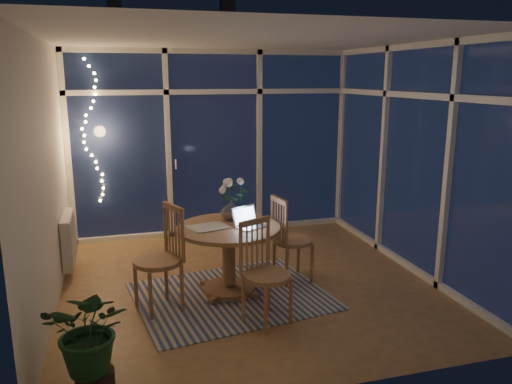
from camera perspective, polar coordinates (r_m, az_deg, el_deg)
floor at (r=5.61m, az=-0.62°, el=-10.40°), size 4.00×4.00×0.00m
ceiling at (r=5.16m, az=-0.70°, el=17.14°), size 4.00×4.00×0.00m
wall_back at (r=7.16m, az=-4.82°, el=5.53°), size 4.00×0.04×2.60m
wall_front at (r=3.39m, az=8.15°, el=-3.10°), size 4.00×0.04×2.60m
wall_left at (r=5.10m, az=-22.92°, el=1.48°), size 0.04×4.00×2.60m
wall_right at (r=6.05m, az=17.99°, el=3.56°), size 0.04×4.00×2.60m
window_wall_back at (r=7.12m, az=-4.76°, el=5.49°), size 4.00×0.10×2.60m
window_wall_right at (r=6.03m, az=17.67°, el=3.55°), size 0.10×4.00×2.60m
radiator at (r=6.18m, az=-20.65°, el=-5.06°), size 0.10×0.70×0.58m
fairy_lights at (r=6.89m, az=-18.34°, el=6.51°), size 0.24×0.10×1.85m
garden_patio at (r=10.39m, az=-5.11°, el=0.27°), size 12.00×6.00×0.10m
garden_fence at (r=10.64m, az=-8.38°, el=5.74°), size 11.00×0.08×1.80m
neighbour_roof at (r=13.57m, az=-8.97°, el=12.78°), size 7.00×3.00×2.20m
garden_shrubs at (r=8.57m, az=-11.75°, el=0.79°), size 0.90×0.90×0.90m
rug at (r=5.31m, az=-2.83°, el=-11.75°), size 2.12×1.80×0.01m
dining_table at (r=5.26m, az=-3.12°, el=-7.75°), size 1.22×1.22×0.73m
chair_left at (r=4.93m, az=-11.20°, el=-7.49°), size 0.63×0.63×1.05m
chair_right at (r=5.53m, az=4.26°, el=-5.31°), size 0.52×0.52×0.98m
chair_front at (r=4.59m, az=1.29°, el=-9.26°), size 0.60×0.60×0.98m
laptop at (r=5.08m, az=-0.57°, el=-2.86°), size 0.38×0.36×0.22m
flower_vase at (r=5.35m, az=-2.89°, el=-2.11°), size 0.23×0.23×0.21m
bowl at (r=5.37m, az=-0.81°, el=-2.98°), size 0.17×0.17×0.04m
newspapers at (r=5.14m, az=-5.46°, el=-3.95°), size 0.43×0.39×0.01m
phone at (r=5.13m, az=-1.92°, el=-3.93°), size 0.10×0.05×0.01m
potted_plant at (r=3.89m, az=-18.22°, el=-16.16°), size 0.66×0.61×0.76m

